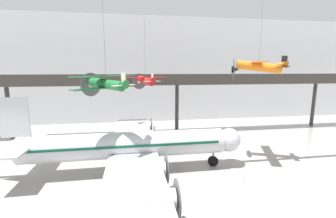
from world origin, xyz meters
The scene contains 8 objects.
ground_plane centered at (0.00, 0.00, 0.00)m, with size 260.00×260.00×0.00m, color #9E9B96.
hangar_back_wall centered at (0.00, 36.37, 12.06)m, with size 140.00×3.00×24.12m.
mezzanine_walkway centered at (0.00, 24.14, 9.69)m, with size 110.00×3.20×11.40m.
airliner_silver_main centered at (-9.49, 8.11, 3.35)m, with size 29.31×33.03×9.32m.
suspended_plane_orange_highwing centered at (7.46, 9.24, 12.61)m, with size 6.98×8.11×9.41m.
suspended_plane_green_biplane centered at (-11.33, 7.81, 10.68)m, with size 6.61×6.58×10.97m.
suspended_plane_red_highwing centered at (-6.41, 19.29, 10.50)m, with size 7.48×6.41×11.22m.
stanchion_barrier centered at (3.36, 3.47, 0.33)m, with size 0.36×0.36×1.08m.
Camera 1 is at (-8.34, -17.73, 12.23)m, focal length 24.00 mm.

